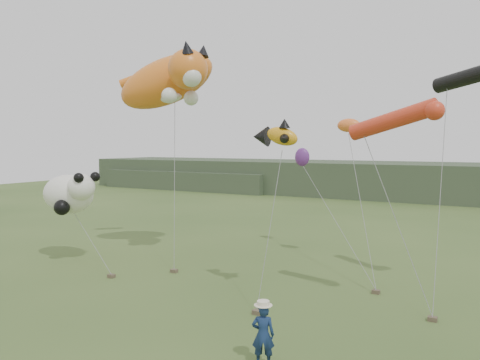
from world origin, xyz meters
name	(u,v)px	position (x,y,z in m)	size (l,w,h in m)	color
ground	(210,343)	(0.00, 0.00, 0.00)	(120.00, 120.00, 0.00)	#385123
headland	(395,181)	(-3.11, 44.69, 1.92)	(90.00, 13.00, 4.00)	#2D3D28
festival_attendant	(263,335)	(2.07, -0.49, 0.88)	(0.64, 0.42, 1.75)	#14264D
sandbag_anchors	(258,291)	(-0.90, 5.08, 0.08)	(13.98, 4.74, 0.16)	brown
cat_kite	(171,80)	(-7.96, 8.53, 9.62)	(7.17, 4.75, 4.24)	orange
fish_kite	(274,136)	(-0.05, 4.72, 6.49)	(2.12, 1.39, 1.15)	orange
tube_kites	(444,94)	(5.69, 7.53, 8.05)	(6.06, 5.35, 3.21)	black
panda_kite	(70,193)	(-12.02, 5.12, 3.59)	(3.61, 2.33, 2.24)	white
misc_kites	(323,143)	(-0.89, 12.85, 6.24)	(4.52, 3.17, 2.59)	orange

